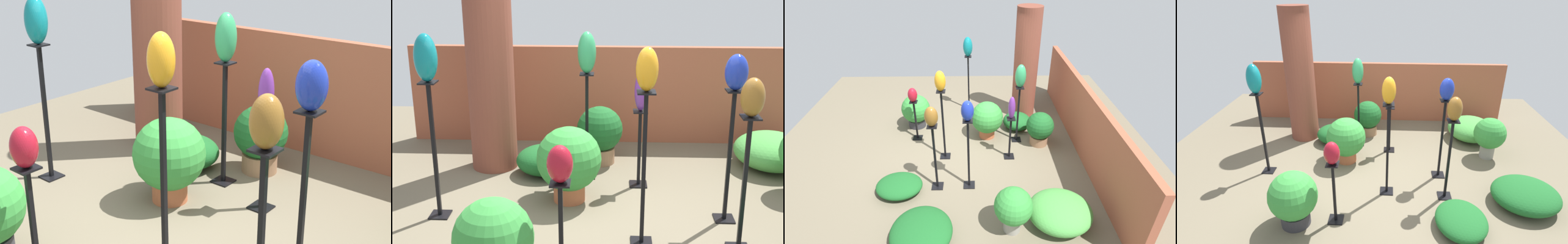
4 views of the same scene
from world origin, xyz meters
TOP-DOWN VIEW (x-y plane):
  - ground_plane at (0.00, 0.00)m, footprint 8.00×8.00m
  - brick_wall_back at (0.00, 2.45)m, footprint 5.60×0.12m
  - brick_pillar at (-1.47, 1.46)m, footprint 0.56×0.56m
  - pedestal_cobalt at (1.13, 0.16)m, footprint 0.20×0.20m
  - pedestal_jade at (-0.31, 1.17)m, footprint 0.20×0.20m
  - pedestal_violet at (0.30, 0.95)m, footprint 0.20×0.20m
  - pedestal_bronze at (1.15, -0.41)m, footprint 0.20×0.20m
  - pedestal_ruby at (-0.42, -1.00)m, footprint 0.20×0.20m
  - pedestal_teal at (-1.77, 0.12)m, footprint 0.20×0.20m
  - pedestal_amber at (0.27, -0.34)m, footprint 0.20×0.20m
  - art_vase_cobalt at (1.13, 0.16)m, footprint 0.22×0.20m
  - art_vase_jade at (-0.31, 1.17)m, footprint 0.21×0.21m
  - art_vase_violet at (0.30, 0.95)m, footprint 0.14×0.13m
  - art_vase_bronze at (1.15, -0.41)m, footprint 0.20×0.21m
  - art_vase_ruby at (-0.42, -1.00)m, footprint 0.20×0.19m
  - art_vase_teal at (-1.77, 0.12)m, footprint 0.22×0.22m
  - art_vase_amber at (0.27, -0.34)m, footprint 0.19×0.20m
  - potted_plant_mid_right at (-0.95, -1.09)m, footprint 0.65×0.65m
  - potted_plant_front_left at (-0.17, 1.63)m, footprint 0.57×0.57m
  - potted_plant_mid_left at (2.11, 0.81)m, footprint 0.57×0.57m
  - potted_plant_near_pillar at (-0.47, 0.53)m, footprint 0.69×0.69m
  - foliage_bed_east at (2.28, -0.52)m, footprint 0.96×0.91m
  - foliage_bed_west at (1.97, 1.56)m, footprint 0.92×0.98m
  - foliage_bed_center at (-0.83, 1.24)m, footprint 0.67×0.64m
  - foliage_bed_rear at (1.25, -1.05)m, footprint 0.68×0.80m

SIDE VIEW (x-z plane):
  - ground_plane at x=0.00m, z-range 0.00..0.00m
  - foliage_bed_rear at x=1.25m, z-range 0.00..0.25m
  - foliage_bed_east at x=2.28m, z-range 0.00..0.34m
  - foliage_bed_center at x=-0.83m, z-range 0.00..0.35m
  - foliage_bed_west at x=1.97m, z-range 0.00..0.43m
  - potted_plant_front_left at x=-0.17m, z-range 0.03..0.77m
  - pedestal_violet at x=0.30m, z-range -0.04..0.86m
  - pedestal_ruby at x=-0.42m, z-range -0.04..0.87m
  - potted_plant_mid_right at x=-0.95m, z-range 0.03..0.82m
  - potted_plant_mid_left at x=2.11m, z-range 0.07..0.84m
  - potted_plant_near_pillar at x=-0.47m, z-range 0.04..0.87m
  - pedestal_jade at x=-0.31m, z-range -0.05..1.22m
  - pedestal_bronze at x=1.15m, z-range -0.05..1.22m
  - pedestal_cobalt at x=1.13m, z-range -0.05..1.30m
  - pedestal_teal at x=-1.77m, z-range -0.05..1.36m
  - brick_wall_back at x=0.00m, z-range 0.00..1.35m
  - pedestal_amber at x=0.27m, z-range -0.05..1.41m
  - art_vase_ruby at x=-0.42m, z-range 0.91..1.21m
  - art_vase_violet at x=0.30m, z-range 0.90..1.35m
  - brick_pillar at x=-1.47m, z-range 0.00..2.61m
  - art_vase_bronze at x=1.15m, z-range 1.28..1.61m
  - art_vase_jade at x=-0.31m, z-range 1.27..1.74m
  - art_vase_cobalt at x=1.13m, z-range 1.36..1.70m
  - art_vase_teal at x=-1.77m, z-range 1.42..1.88m
  - art_vase_amber at x=0.27m, z-range 1.47..1.85m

